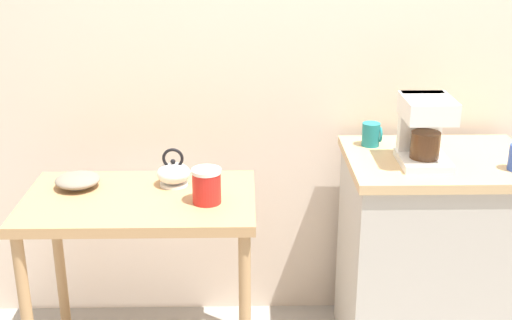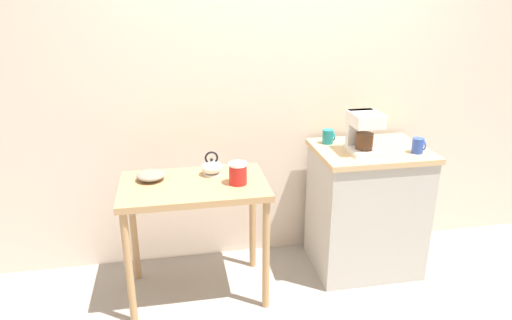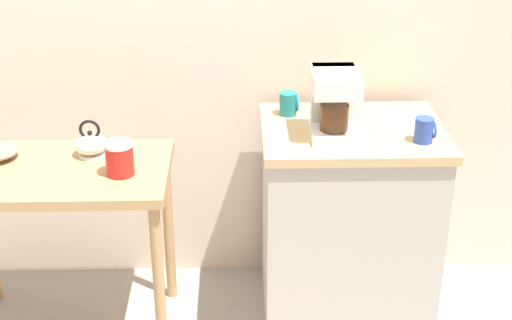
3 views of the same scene
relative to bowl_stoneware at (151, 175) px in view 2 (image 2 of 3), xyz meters
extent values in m
plane|color=gray|center=(0.85, -0.06, -0.80)|extent=(8.00, 8.00, 0.00)
cube|color=beige|center=(0.95, 0.40, 0.60)|extent=(4.40, 0.10, 2.80)
cube|color=tan|center=(0.25, -0.10, -0.05)|extent=(0.88, 0.54, 0.04)
cylinder|color=tan|center=(-0.15, -0.33, -0.43)|extent=(0.04, 0.04, 0.73)
cylinder|color=tan|center=(0.65, -0.33, -0.43)|extent=(0.04, 0.04, 0.73)
cylinder|color=tan|center=(-0.15, 0.13, -0.43)|extent=(0.04, 0.04, 0.73)
cylinder|color=tan|center=(0.65, 0.13, -0.43)|extent=(0.04, 0.04, 0.73)
cube|color=#BCB7AD|center=(1.42, 0.00, -0.38)|extent=(0.70, 0.54, 0.85)
cube|color=tan|center=(1.42, 0.00, 0.06)|extent=(0.73, 0.57, 0.04)
cylinder|color=gray|center=(0.00, 0.00, -0.03)|extent=(0.08, 0.08, 0.01)
ellipsoid|color=gray|center=(0.00, 0.00, 0.00)|extent=(0.17, 0.17, 0.05)
cylinder|color=white|center=(0.37, 0.02, -0.03)|extent=(0.11, 0.11, 0.01)
ellipsoid|color=white|center=(0.37, 0.02, 0.02)|extent=(0.13, 0.13, 0.08)
cone|color=white|center=(0.43, 0.02, 0.02)|extent=(0.07, 0.03, 0.05)
sphere|color=black|center=(0.37, 0.02, 0.07)|extent=(0.02, 0.02, 0.02)
torus|color=black|center=(0.37, 0.02, 0.08)|extent=(0.08, 0.01, 0.08)
cylinder|color=red|center=(0.51, -0.15, 0.03)|extent=(0.11, 0.11, 0.12)
cylinder|color=white|center=(0.51, -0.15, 0.09)|extent=(0.11, 0.11, 0.01)
cube|color=white|center=(1.33, -0.07, 0.10)|extent=(0.18, 0.22, 0.03)
cube|color=white|center=(1.33, 0.02, 0.21)|extent=(0.16, 0.05, 0.26)
cube|color=white|center=(1.33, -0.07, 0.30)|extent=(0.18, 0.22, 0.08)
cylinder|color=#4C2D19|center=(1.33, -0.08, 0.16)|extent=(0.11, 0.11, 0.10)
cylinder|color=beige|center=(1.38, 0.18, 0.12)|extent=(0.08, 0.08, 0.08)
torus|color=beige|center=(1.42, 0.18, 0.12)|extent=(0.01, 0.05, 0.05)
cylinder|color=#2D4CAD|center=(1.66, -0.13, 0.13)|extent=(0.07, 0.07, 0.10)
torus|color=#2D4CAD|center=(1.70, -0.13, 0.13)|extent=(0.01, 0.06, 0.06)
cylinder|color=teal|center=(1.17, 0.15, 0.13)|extent=(0.07, 0.07, 0.10)
torus|color=teal|center=(1.20, 0.15, 0.13)|extent=(0.01, 0.06, 0.06)
camera|label=1|loc=(0.65, -2.45, 0.98)|focal=47.28mm
camera|label=2|loc=(0.15, -2.66, 1.06)|focal=32.46mm
camera|label=3|loc=(0.96, -2.71, 1.25)|focal=52.46mm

